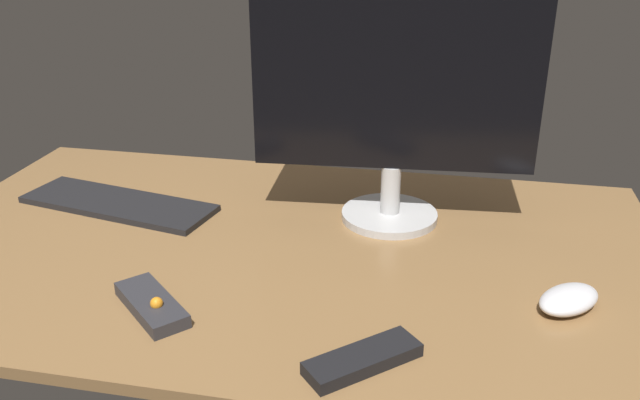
% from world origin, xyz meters
% --- Properties ---
extents(desk, '(1.40, 0.84, 0.02)m').
position_xyz_m(desk, '(0.00, 0.00, 0.01)').
color(desk, olive).
rests_on(desk, ground).
extents(monitor, '(0.53, 0.19, 0.48)m').
position_xyz_m(monitor, '(0.19, 0.16, 0.28)').
color(monitor, silver).
rests_on(monitor, desk).
extents(keyboard, '(0.43, 0.21, 0.01)m').
position_xyz_m(keyboard, '(-0.37, 0.10, 0.03)').
color(keyboard, black).
rests_on(keyboard, desk).
extents(computer_mouse, '(0.13, 0.13, 0.03)m').
position_xyz_m(computer_mouse, '(0.49, -0.12, 0.04)').
color(computer_mouse, silver).
rests_on(computer_mouse, desk).
extents(media_remote, '(0.16, 0.15, 0.03)m').
position_xyz_m(media_remote, '(-0.14, -0.25, 0.03)').
color(media_remote, '#2D2D33').
rests_on(media_remote, desk).
extents(tv_remote, '(0.16, 0.15, 0.02)m').
position_xyz_m(tv_remote, '(0.20, -0.32, 0.03)').
color(tv_remote, black).
rests_on(tv_remote, desk).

